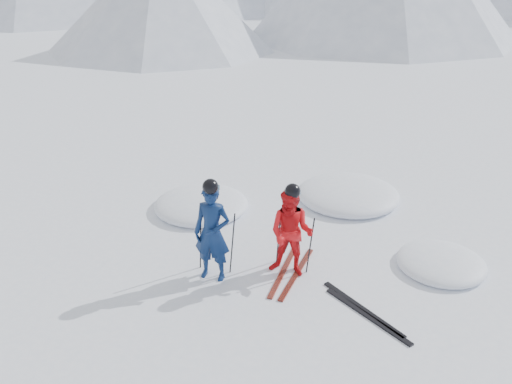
% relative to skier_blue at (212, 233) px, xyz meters
% --- Properties ---
extents(ground, '(160.00, 160.00, 0.00)m').
position_rel_skier_blue_xyz_m(ground, '(2.39, 0.77, -0.86)').
color(ground, white).
rests_on(ground, ground).
extents(skier_blue, '(0.65, 0.45, 1.71)m').
position_rel_skier_blue_xyz_m(skier_blue, '(0.00, 0.00, 0.00)').
color(skier_blue, '#0C214C').
rests_on(skier_blue, ground).
extents(skier_red, '(0.78, 0.61, 1.58)m').
position_rel_skier_blue_xyz_m(skier_red, '(1.19, 0.57, -0.07)').
color(skier_red, red).
rests_on(skier_red, ground).
extents(pole_blue_left, '(0.12, 0.08, 1.14)m').
position_rel_skier_blue_xyz_m(pole_blue_left, '(-0.30, 0.15, -0.29)').
color(pole_blue_left, black).
rests_on(pole_blue_left, ground).
extents(pole_blue_right, '(0.12, 0.07, 1.14)m').
position_rel_skier_blue_xyz_m(pole_blue_right, '(0.25, 0.25, -0.29)').
color(pole_blue_right, black).
rests_on(pole_blue_right, ground).
extents(pole_red_left, '(0.11, 0.09, 1.05)m').
position_rel_skier_blue_xyz_m(pole_red_left, '(0.89, 0.82, -0.33)').
color(pole_red_left, black).
rests_on(pole_red_left, ground).
extents(pole_red_right, '(0.11, 0.08, 1.05)m').
position_rel_skier_blue_xyz_m(pole_red_right, '(1.49, 0.72, -0.33)').
color(pole_red_right, black).
rests_on(pole_red_right, ground).
extents(ski_worn_left, '(0.18, 1.70, 0.03)m').
position_rel_skier_blue_xyz_m(ski_worn_left, '(1.07, 0.57, -0.84)').
color(ski_worn_left, black).
rests_on(ski_worn_left, ground).
extents(ski_worn_right, '(0.12, 1.70, 0.03)m').
position_rel_skier_blue_xyz_m(ski_worn_right, '(1.31, 0.57, -0.84)').
color(ski_worn_right, black).
rests_on(ski_worn_right, ground).
extents(ski_loose_a, '(1.46, 1.03, 0.03)m').
position_rel_skier_blue_xyz_m(ski_loose_a, '(2.56, -0.00, -0.84)').
color(ski_loose_a, black).
rests_on(ski_loose_a, ground).
extents(ski_loose_b, '(1.49, 0.98, 0.03)m').
position_rel_skier_blue_xyz_m(ski_loose_b, '(2.66, -0.15, -0.84)').
color(ski_loose_b, black).
rests_on(ski_loose_b, ground).
extents(snow_lumps, '(6.75, 4.09, 0.50)m').
position_rel_skier_blue_xyz_m(snow_lumps, '(0.85, 2.97, -0.86)').
color(snow_lumps, white).
rests_on(snow_lumps, ground).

